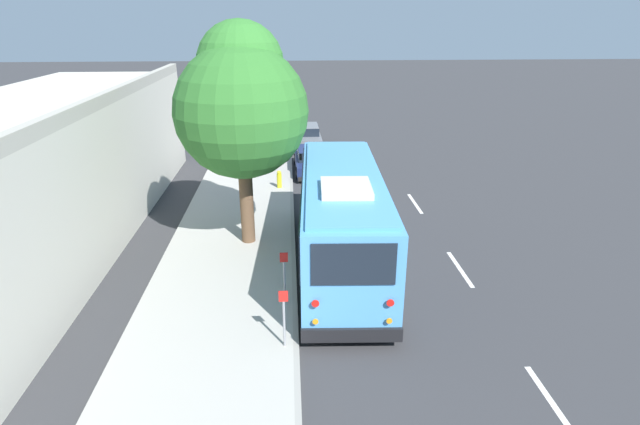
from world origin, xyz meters
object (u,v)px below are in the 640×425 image
street_tree (241,102)px  sign_post_near (284,318)px  fire_hydrant (279,179)px  sign_post_far (284,276)px  parked_sedan_navy (313,161)px  parked_sedan_gray (307,136)px  shuttle_bus (342,215)px

street_tree → sign_post_near: 7.53m
sign_post_near → fire_hydrant: sign_post_near is taller
sign_post_far → fire_hydrant: 9.88m
sign_post_near → sign_post_far: (2.07, 0.00, -0.02)m
parked_sedan_navy → sign_post_near: 14.94m
parked_sedan_gray → street_tree: size_ratio=0.63×
sign_post_near → fire_hydrant: size_ratio=1.85×
parked_sedan_navy → parked_sedan_gray: bearing=-0.1°
parked_sedan_gray → sign_post_near: size_ratio=3.08×
street_tree → fire_hydrant: (5.72, -1.00, -4.41)m
sign_post_near → fire_hydrant: bearing=1.4°
shuttle_bus → fire_hydrant: size_ratio=11.34×
street_tree → shuttle_bus: bearing=-120.9°
parked_sedan_navy → sign_post_far: (-12.80, 1.40, 0.31)m
parked_sedan_gray → sign_post_near: sign_post_near is taller
parked_sedan_navy → street_tree: size_ratio=0.59×
street_tree → sign_post_far: bearing=-162.8°
street_tree → sign_post_near: bearing=-168.3°
shuttle_bus → fire_hydrant: (7.57, 2.09, -1.18)m
street_tree → sign_post_far: size_ratio=5.03×
shuttle_bus → street_tree: street_tree is taller
street_tree → parked_sedan_navy: bearing=-17.2°
street_tree → sign_post_far: street_tree is taller
parked_sedan_navy → sign_post_near: bearing=173.6°
parked_sedan_navy → street_tree: (-8.65, 2.68, 4.37)m
sign_post_far → fire_hydrant: (9.87, 0.28, -0.35)m
street_tree → fire_hydrant: 7.29m
parked_sedan_gray → fire_hydrant: bearing=168.9°
shuttle_bus → sign_post_near: shuttle_bus is taller
sign_post_near → sign_post_far: sign_post_near is taller
shuttle_bus → fire_hydrant: shuttle_bus is taller
sign_post_far → fire_hydrant: sign_post_far is taller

